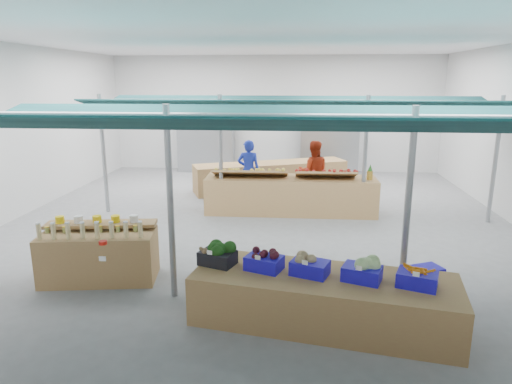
# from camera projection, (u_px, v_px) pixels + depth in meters

# --- Properties ---
(floor) EXTENTS (13.00, 13.00, 0.00)m
(floor) POSITION_uv_depth(u_px,v_px,m) (259.00, 221.00, 11.03)
(floor) COLOR slate
(floor) RESTS_ON ground
(hall) EXTENTS (13.00, 13.00, 13.00)m
(hall) POSITION_uv_depth(u_px,v_px,m) (264.00, 107.00, 11.78)
(hall) COLOR silver
(hall) RESTS_ON ground
(pole_grid) EXTENTS (10.00, 4.60, 3.00)m
(pole_grid) POSITION_uv_depth(u_px,v_px,m) (290.00, 161.00, 8.84)
(pole_grid) COLOR gray
(pole_grid) RESTS_ON floor
(awnings) EXTENTS (9.50, 7.08, 0.30)m
(awnings) POSITION_uv_depth(u_px,v_px,m) (291.00, 110.00, 8.60)
(awnings) COLOR #0B2930
(awnings) RESTS_ON pole_grid
(back_shelving_left) EXTENTS (2.00, 0.50, 2.00)m
(back_shelving_left) POSITION_uv_depth(u_px,v_px,m) (206.00, 145.00, 16.82)
(back_shelving_left) COLOR #B23F33
(back_shelving_left) RESTS_ON floor
(back_shelving_right) EXTENTS (2.00, 0.50, 2.00)m
(back_shelving_right) POSITION_uv_depth(u_px,v_px,m) (329.00, 146.00, 16.41)
(back_shelving_right) COLOR #B23F33
(back_shelving_right) RESTS_ON floor
(bottle_shelf) EXTENTS (1.99, 1.38, 1.12)m
(bottle_shelf) POSITION_uv_depth(u_px,v_px,m) (100.00, 254.00, 7.77)
(bottle_shelf) COLOR #996B42
(bottle_shelf) RESTS_ON floor
(veg_counter) EXTENTS (3.78, 1.82, 0.71)m
(veg_counter) POSITION_uv_depth(u_px,v_px,m) (323.00, 299.00, 6.37)
(veg_counter) COLOR #996B42
(veg_counter) RESTS_ON floor
(fruit_counter) EXTENTS (4.33, 1.09, 0.92)m
(fruit_counter) POSITION_uv_depth(u_px,v_px,m) (290.00, 195.00, 11.67)
(fruit_counter) COLOR #996B42
(fruit_counter) RESTS_ON floor
(far_counter) EXTENTS (4.75, 2.72, 0.86)m
(far_counter) POSITION_uv_depth(u_px,v_px,m) (271.00, 176.00, 14.13)
(far_counter) COLOR #996B42
(far_counter) RESTS_ON floor
(crate_stack) EXTENTS (0.56, 0.49, 0.56)m
(crate_stack) POSITION_uv_depth(u_px,v_px,m) (425.00, 284.00, 7.01)
(crate_stack) COLOR #1A11BD
(crate_stack) RESTS_ON floor
(vendor_left) EXTENTS (0.64, 0.42, 1.73)m
(vendor_left) POSITION_uv_depth(u_px,v_px,m) (249.00, 171.00, 12.75)
(vendor_left) COLOR #1A2CAC
(vendor_left) RESTS_ON floor
(vendor_right) EXTENTS (0.85, 0.67, 1.73)m
(vendor_right) POSITION_uv_depth(u_px,v_px,m) (313.00, 172.00, 12.58)
(vendor_right) COLOR #A12B13
(vendor_right) RESTS_ON floor
(crate_broccoli) EXTENTS (0.59, 0.50, 0.35)m
(crate_broccoli) POSITION_uv_depth(u_px,v_px,m) (217.00, 254.00, 6.65)
(crate_broccoli) COLOR black
(crate_broccoli) RESTS_ON veg_counter
(crate_beets) EXTENTS (0.59, 0.50, 0.29)m
(crate_beets) POSITION_uv_depth(u_px,v_px,m) (264.00, 261.00, 6.48)
(crate_beets) COLOR #1A11BD
(crate_beets) RESTS_ON veg_counter
(crate_celeriac) EXTENTS (0.59, 0.50, 0.31)m
(crate_celeriac) POSITION_uv_depth(u_px,v_px,m) (310.00, 265.00, 6.31)
(crate_celeriac) COLOR #1A11BD
(crate_celeriac) RESTS_ON veg_counter
(crate_cabbage) EXTENTS (0.59, 0.50, 0.35)m
(crate_cabbage) POSITION_uv_depth(u_px,v_px,m) (362.00, 269.00, 6.12)
(crate_cabbage) COLOR #1A11BD
(crate_cabbage) RESTS_ON veg_counter
(crate_carrots) EXTENTS (0.59, 0.50, 0.29)m
(crate_carrots) POSITION_uv_depth(u_px,v_px,m) (417.00, 278.00, 5.95)
(crate_carrots) COLOR #1A11BD
(crate_carrots) RESTS_ON veg_counter
(sparrow) EXTENTS (0.12, 0.09, 0.11)m
(sparrow) POSITION_uv_depth(u_px,v_px,m) (204.00, 250.00, 6.55)
(sparrow) COLOR brown
(sparrow) RESTS_ON crate_broccoli
(pole_ribbon) EXTENTS (0.12, 0.12, 0.28)m
(pole_ribbon) POSITION_uv_depth(u_px,v_px,m) (103.00, 244.00, 6.44)
(pole_ribbon) COLOR red
(pole_ribbon) RESTS_ON pole_grid
(apple_heap_yellow) EXTENTS (1.92, 0.76, 0.27)m
(apple_heap_yellow) POSITION_uv_depth(u_px,v_px,m) (250.00, 171.00, 11.50)
(apple_heap_yellow) COLOR #997247
(apple_heap_yellow) RESTS_ON fruit_counter
(apple_heap_red) EXTENTS (1.52, 0.75, 0.27)m
(apple_heap_red) POSITION_uv_depth(u_px,v_px,m) (326.00, 172.00, 11.36)
(apple_heap_red) COLOR #997247
(apple_heap_red) RESTS_ON fruit_counter
(pineapple) EXTENTS (0.14, 0.14, 0.39)m
(pineapple) POSITION_uv_depth(u_px,v_px,m) (370.00, 172.00, 11.27)
(pineapple) COLOR #8C6019
(pineapple) RESTS_ON fruit_counter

